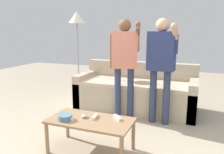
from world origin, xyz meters
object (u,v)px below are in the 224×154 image
Objects in this scene: coffee_table at (90,124)px; player_center at (124,57)px; couch at (136,92)px; game_remote_wand_spare at (70,118)px; player_right at (161,59)px; floor_lamp at (77,24)px; snack_bowl at (65,117)px; game_remote_nunchuk at (84,116)px; game_remote_wand_far at (117,118)px; game_remote_wand_near at (95,117)px.

player_center is at bearing 88.44° from coffee_table.
couch is 14.52× the size of game_remote_wand_spare.
floor_lamp is at bearing 160.47° from player_right.
coffee_table is 0.62× the size of player_right.
player_center reaches higher than snack_bowl.
game_remote_nunchuk is at bearing 164.29° from coffee_table.
snack_bowl is 0.09× the size of floor_lamp.
game_remote_wand_spare is at bearing -141.65° from game_remote_nunchuk.
game_remote_wand_far is 0.94× the size of game_remote_wand_spare.
floor_lamp reaches higher than game_remote_nunchuk.
player_right is at bearing 72.10° from game_remote_wand_far.
game_remote_wand_far is (-0.32, -0.99, -0.58)m from player_right.
snack_bowl is at bearing -150.04° from game_remote_wand_near.
couch is at bearing 86.96° from coffee_table.
game_remote_wand_far is (0.28, 0.13, 0.07)m from coffee_table.
game_remote_nunchuk is (0.17, 0.14, -0.01)m from snack_bowl.
game_remote_wand_far is (0.25, 0.07, -0.00)m from game_remote_wand_near.
couch is 1.34× the size of player_center.
floor_lamp reaches higher than player_right.
couch is 2.17× the size of coffee_table.
snack_bowl reaches higher than game_remote_wand_spare.
player_right is at bearing -2.55° from player_center.
snack_bowl is at bearing -125.11° from player_right.
game_remote_wand_far is at bearing 15.76° from game_remote_nunchuk.
player_right is at bearing -19.53° from floor_lamp.
game_remote_nunchuk is at bearing -58.81° from floor_lamp.
couch reaches higher than game_remote_wand_near.
floor_lamp reaches higher than snack_bowl.
couch is 1.02m from player_right.
game_remote_nunchuk is at bearing -164.96° from game_remote_wand_near.
game_remote_wand_near is at bearing -163.90° from game_remote_wand_far.
game_remote_nunchuk is 1.42m from player_right.
game_remote_nunchuk is 0.58× the size of game_remote_wand_near.
game_remote_nunchuk is 0.65× the size of game_remote_wand_far.
player_center is at bearing 76.80° from snack_bowl.
player_right is 11.53× the size of game_remote_wand_far.
snack_bowl is 0.10× the size of player_center.
snack_bowl is (-0.26, -0.11, 0.08)m from coffee_table.
couch is 23.96× the size of game_remote_nunchuk.
game_remote_wand_near reaches higher than coffee_table.
floor_lamp reaches higher than game_remote_wand_far.
snack_bowl is (-0.35, -1.78, 0.12)m from couch.
floor_lamp is (-0.86, 1.84, 1.10)m from snack_bowl.
game_remote_wand_near is at bearing 29.96° from snack_bowl.
couch is 13.85× the size of game_remote_wand_near.
snack_bowl is 0.60m from game_remote_wand_far.
couch is 1.66m from game_remote_nunchuk.
couch is 1.78m from game_remote_wand_spare.
coffee_table is 2.38m from floor_lamp.
player_right is 1.57m from game_remote_wand_spare.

